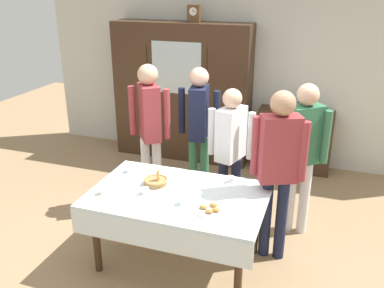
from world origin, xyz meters
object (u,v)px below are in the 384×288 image
at_px(person_by_cabinet, 150,122).
at_px(person_behind_table_right, 303,145).
at_px(spoon_far_left, 157,208).
at_px(person_beside_shelf, 231,144).
at_px(person_near_right_end, 278,160).
at_px(tea_cup_far_left, 231,180).
at_px(pastry_plate, 210,209).
at_px(tea_cup_near_left, 183,202).
at_px(mantel_clock, 194,13).
at_px(tea_cup_back_edge, 103,192).
at_px(tea_cup_mid_right, 145,191).
at_px(dining_table, 177,205).
at_px(person_behind_table_left, 199,122).
at_px(bread_basket, 156,181).
at_px(wall_cabinet, 182,92).
at_px(book_stack, 297,107).
at_px(bookshelf_low, 294,140).
at_px(spoon_mid_left, 197,180).
at_px(tea_cup_center, 129,170).

xyz_separation_m(person_by_cabinet, person_behind_table_right, (1.76, -0.04, -0.05)).
relative_size(spoon_far_left, person_beside_shelf, 0.08).
xyz_separation_m(spoon_far_left, person_near_right_end, (0.93, 0.71, 0.29)).
relative_size(tea_cup_far_left, person_behind_table_right, 0.08).
bearing_deg(pastry_plate, tea_cup_near_left, 174.29).
bearing_deg(mantel_clock, tea_cup_back_edge, -88.98).
xyz_separation_m(tea_cup_mid_right, pastry_plate, (0.66, -0.09, -0.01)).
bearing_deg(dining_table, person_behind_table_left, 99.34).
bearing_deg(person_behind_table_right, pastry_plate, -119.99).
height_order(tea_cup_back_edge, bread_basket, bread_basket).
distance_m(wall_cabinet, book_stack, 1.72).
distance_m(tea_cup_far_left, person_by_cabinet, 1.31).
xyz_separation_m(dining_table, person_near_right_end, (0.85, 0.43, 0.40)).
bearing_deg(person_behind_table_left, wall_cabinet, 118.40).
bearing_deg(spoon_far_left, pastry_plate, 14.16).
distance_m(tea_cup_mid_right, tea_cup_near_left, 0.40).
xyz_separation_m(tea_cup_near_left, pastry_plate, (0.26, -0.03, -0.01)).
bearing_deg(tea_cup_mid_right, wall_cabinet, 102.93).
distance_m(pastry_plate, person_behind_table_right, 1.34).
distance_m(bookshelf_low, spoon_mid_left, 2.42).
bearing_deg(person_behind_table_left, tea_cup_center, -112.35).
xyz_separation_m(book_stack, tea_cup_back_edge, (-1.48, -2.85, -0.17)).
bearing_deg(person_beside_shelf, person_behind_table_right, 1.14).
relative_size(wall_cabinet, person_behind_table_left, 1.23).
bearing_deg(person_behind_table_left, mantel_clock, 111.13).
xyz_separation_m(wall_cabinet, tea_cup_center, (0.26, -2.29, -0.25)).
bearing_deg(pastry_plate, book_stack, 80.97).
distance_m(tea_cup_far_left, bread_basket, 0.74).
distance_m(tea_cup_far_left, person_behind_table_right, 0.87).
relative_size(dining_table, person_behind_table_right, 0.98).
distance_m(dining_table, tea_cup_mid_right, 0.32).
height_order(tea_cup_near_left, person_by_cabinet, person_by_cabinet).
distance_m(tea_cup_near_left, person_by_cabinet, 1.46).
relative_size(mantel_clock, person_beside_shelf, 0.15).
xyz_separation_m(spoon_far_left, person_behind_table_right, (1.11, 1.26, 0.26)).
bearing_deg(spoon_mid_left, person_near_right_end, 4.91).
distance_m(tea_cup_back_edge, spoon_far_left, 0.58).
bearing_deg(wall_cabinet, mantel_clock, -0.19).
bearing_deg(mantel_clock, person_near_right_end, -54.20).
distance_m(wall_cabinet, bread_basket, 2.54).
bearing_deg(bread_basket, tea_cup_center, 156.09).
relative_size(pastry_plate, person_behind_table_right, 0.17).
relative_size(tea_cup_back_edge, spoon_far_left, 1.09).
height_order(tea_cup_center, person_by_cabinet, person_by_cabinet).
xyz_separation_m(wall_cabinet, tea_cup_mid_right, (0.61, -2.67, -0.25)).
height_order(wall_cabinet, tea_cup_center, wall_cabinet).
relative_size(tea_cup_center, person_by_cabinet, 0.07).
relative_size(tea_cup_mid_right, tea_cup_near_left, 1.00).
distance_m(dining_table, person_behind_table_left, 1.40).
relative_size(tea_cup_center, tea_cup_back_edge, 1.00).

